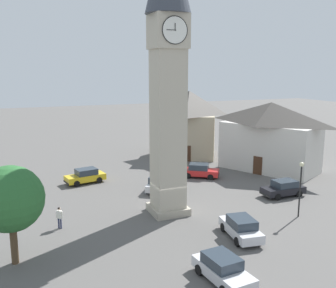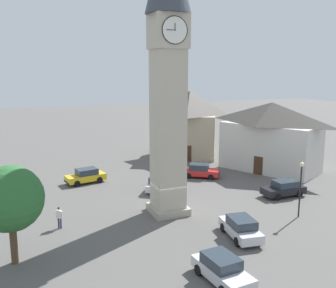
{
  "view_description": "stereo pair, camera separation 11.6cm",
  "coord_description": "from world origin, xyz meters",
  "px_view_note": "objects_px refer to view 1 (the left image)",
  "views": [
    {
      "loc": [
        11.37,
        28.02,
        11.81
      ],
      "look_at": [
        0.0,
        0.0,
        5.87
      ],
      "focal_mm": 40.64,
      "sensor_mm": 36.0,
      "label": 1
    },
    {
      "loc": [
        11.26,
        28.06,
        11.81
      ],
      "look_at": [
        0.0,
        0.0,
        5.87
      ],
      "focal_mm": 40.64,
      "sensor_mm": 36.0,
      "label": 2
    }
  ],
  "objects_px": {
    "clock_tower": "(168,46)",
    "car_blue_kerb": "(241,227)",
    "car_white_side": "(85,176)",
    "car_red_corner": "(200,171)",
    "tree": "(10,199)",
    "building_terrace_right": "(189,123)",
    "car_green_alley": "(283,188)",
    "car_black_far": "(223,269)",
    "pedestrian": "(59,216)",
    "car_silver_kerb": "(159,183)",
    "building_shop_left": "(270,136)",
    "lamp_post": "(301,180)"
  },
  "relations": [
    {
      "from": "car_blue_kerb",
      "to": "car_green_alley",
      "type": "distance_m",
      "value": 10.76
    },
    {
      "from": "pedestrian",
      "to": "lamp_post",
      "type": "relative_size",
      "value": 0.37
    },
    {
      "from": "building_terrace_right",
      "to": "clock_tower",
      "type": "bearing_deg",
      "value": 60.28
    },
    {
      "from": "car_white_side",
      "to": "car_green_alley",
      "type": "bearing_deg",
      "value": 145.71
    },
    {
      "from": "car_blue_kerb",
      "to": "car_black_far",
      "type": "distance_m",
      "value": 6.12
    },
    {
      "from": "car_red_corner",
      "to": "car_green_alley",
      "type": "relative_size",
      "value": 1.05
    },
    {
      "from": "car_red_corner",
      "to": "car_green_alley",
      "type": "bearing_deg",
      "value": 117.1
    },
    {
      "from": "building_shop_left",
      "to": "car_green_alley",
      "type": "bearing_deg",
      "value": 61.37
    },
    {
      "from": "clock_tower",
      "to": "car_white_side",
      "type": "xyz_separation_m",
      "value": [
        4.9,
        -11.17,
        -12.86
      ]
    },
    {
      "from": "car_red_corner",
      "to": "car_black_far",
      "type": "height_order",
      "value": "same"
    },
    {
      "from": "car_black_far",
      "to": "car_white_side",
      "type": "bearing_deg",
      "value": -80.32
    },
    {
      "from": "tree",
      "to": "building_terrace_right",
      "type": "xyz_separation_m",
      "value": [
        -22.82,
        -23.33,
        0.43
      ]
    },
    {
      "from": "pedestrian",
      "to": "car_black_far",
      "type": "bearing_deg",
      "value": 124.91
    },
    {
      "from": "car_green_alley",
      "to": "building_shop_left",
      "type": "height_order",
      "value": "building_shop_left"
    },
    {
      "from": "pedestrian",
      "to": "tree",
      "type": "bearing_deg",
      "value": 54.05
    },
    {
      "from": "car_red_corner",
      "to": "building_shop_left",
      "type": "height_order",
      "value": "building_shop_left"
    },
    {
      "from": "tree",
      "to": "building_shop_left",
      "type": "height_order",
      "value": "building_shop_left"
    },
    {
      "from": "car_black_far",
      "to": "clock_tower",
      "type": "bearing_deg",
      "value": -95.82
    },
    {
      "from": "clock_tower",
      "to": "car_red_corner",
      "type": "xyz_separation_m",
      "value": [
        -7.29,
        -8.53,
        -12.86
      ]
    },
    {
      "from": "building_shop_left",
      "to": "tree",
      "type": "bearing_deg",
      "value": 24.09
    },
    {
      "from": "building_shop_left",
      "to": "clock_tower",
      "type": "bearing_deg",
      "value": 26.99
    },
    {
      "from": "pedestrian",
      "to": "building_terrace_right",
      "type": "distance_m",
      "value": 27.53
    },
    {
      "from": "car_blue_kerb",
      "to": "lamp_post",
      "type": "relative_size",
      "value": 0.94
    },
    {
      "from": "car_blue_kerb",
      "to": "car_silver_kerb",
      "type": "xyz_separation_m",
      "value": [
        1.55,
        -12.36,
        0.0
      ]
    },
    {
      "from": "car_green_alley",
      "to": "pedestrian",
      "type": "xyz_separation_m",
      "value": [
        20.55,
        -0.22,
        0.25
      ]
    },
    {
      "from": "building_shop_left",
      "to": "car_black_far",
      "type": "bearing_deg",
      "value": 47.81
    },
    {
      "from": "tree",
      "to": "car_green_alley",
      "type": "bearing_deg",
      "value": -170.05
    },
    {
      "from": "car_black_far",
      "to": "car_silver_kerb",
      "type": "bearing_deg",
      "value": -98.63
    },
    {
      "from": "car_green_alley",
      "to": "building_terrace_right",
      "type": "bearing_deg",
      "value": -87.31
    },
    {
      "from": "car_silver_kerb",
      "to": "pedestrian",
      "type": "height_order",
      "value": "pedestrian"
    },
    {
      "from": "pedestrian",
      "to": "car_silver_kerb",
      "type": "bearing_deg",
      "value": -150.15
    },
    {
      "from": "car_green_alley",
      "to": "building_shop_left",
      "type": "distance_m",
      "value": 10.28
    },
    {
      "from": "car_silver_kerb",
      "to": "car_black_far",
      "type": "xyz_separation_m",
      "value": [
        2.56,
        16.89,
        0.0
      ]
    },
    {
      "from": "clock_tower",
      "to": "car_blue_kerb",
      "type": "bearing_deg",
      "value": 114.9
    },
    {
      "from": "car_silver_kerb",
      "to": "tree",
      "type": "relative_size",
      "value": 0.7
    },
    {
      "from": "car_red_corner",
      "to": "car_white_side",
      "type": "relative_size",
      "value": 1.0
    },
    {
      "from": "car_blue_kerb",
      "to": "pedestrian",
      "type": "relative_size",
      "value": 2.55
    },
    {
      "from": "clock_tower",
      "to": "lamp_post",
      "type": "xyz_separation_m",
      "value": [
        -9.52,
        4.86,
        -10.52
      ]
    },
    {
      "from": "car_green_alley",
      "to": "tree",
      "type": "height_order",
      "value": "tree"
    },
    {
      "from": "car_white_side",
      "to": "car_red_corner",
      "type": "bearing_deg",
      "value": 167.77
    },
    {
      "from": "car_red_corner",
      "to": "building_terrace_right",
      "type": "height_order",
      "value": "building_terrace_right"
    },
    {
      "from": "car_blue_kerb",
      "to": "pedestrian",
      "type": "height_order",
      "value": "pedestrian"
    },
    {
      "from": "building_shop_left",
      "to": "building_terrace_right",
      "type": "height_order",
      "value": "building_terrace_right"
    },
    {
      "from": "building_terrace_right",
      "to": "pedestrian",
      "type": "bearing_deg",
      "value": 43.98
    },
    {
      "from": "lamp_post",
      "to": "car_green_alley",
      "type": "bearing_deg",
      "value": -115.37
    },
    {
      "from": "car_green_alley",
      "to": "building_terrace_right",
      "type": "relative_size",
      "value": 0.41
    },
    {
      "from": "car_red_corner",
      "to": "lamp_post",
      "type": "distance_m",
      "value": 13.77
    },
    {
      "from": "car_black_far",
      "to": "lamp_post",
      "type": "bearing_deg",
      "value": -150.13
    },
    {
      "from": "car_blue_kerb",
      "to": "car_green_alley",
      "type": "height_order",
      "value": "same"
    },
    {
      "from": "clock_tower",
      "to": "car_blue_kerb",
      "type": "distance_m",
      "value": 14.69
    }
  ]
}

